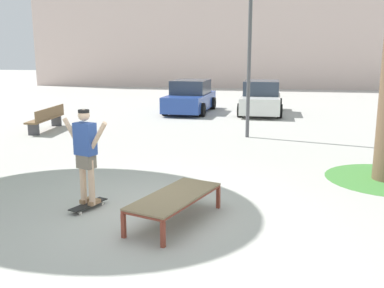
{
  "coord_description": "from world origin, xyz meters",
  "views": [
    {
      "loc": [
        2.06,
        -6.89,
        2.72
      ],
      "look_at": [
        0.53,
        1.2,
        1.0
      ],
      "focal_mm": 40.6,
      "sensor_mm": 36.0,
      "label": 1
    }
  ],
  "objects_px": {
    "skate_box": "(175,198)",
    "skateboard": "(88,205)",
    "car_blue": "(190,97)",
    "car_white": "(261,98)",
    "skater": "(86,150)",
    "light_post": "(250,17)",
    "park_bench": "(47,118)"
  },
  "relations": [
    {
      "from": "skate_box",
      "to": "car_white",
      "type": "xyz_separation_m",
      "value": [
        0.95,
        13.59,
        0.28
      ]
    },
    {
      "from": "car_blue",
      "to": "car_white",
      "type": "height_order",
      "value": "same"
    },
    {
      "from": "car_blue",
      "to": "car_white",
      "type": "distance_m",
      "value": 3.29
    },
    {
      "from": "skateboard",
      "to": "skater",
      "type": "height_order",
      "value": "skater"
    },
    {
      "from": "car_blue",
      "to": "light_post",
      "type": "relative_size",
      "value": 0.73
    },
    {
      "from": "car_blue",
      "to": "park_bench",
      "type": "distance_m",
      "value": 7.16
    },
    {
      "from": "skater",
      "to": "car_blue",
      "type": "height_order",
      "value": "skater"
    },
    {
      "from": "car_white",
      "to": "light_post",
      "type": "height_order",
      "value": "light_post"
    },
    {
      "from": "skate_box",
      "to": "light_post",
      "type": "bearing_deg",
      "value": 84.78
    },
    {
      "from": "skateboard",
      "to": "skate_box",
      "type": "bearing_deg",
      "value": -9.99
    },
    {
      "from": "skater",
      "to": "car_blue",
      "type": "bearing_deg",
      "value": 93.0
    },
    {
      "from": "skate_box",
      "to": "skateboard",
      "type": "xyz_separation_m",
      "value": [
        -1.65,
        0.29,
        -0.34
      ]
    },
    {
      "from": "skater",
      "to": "car_blue",
      "type": "relative_size",
      "value": 0.4
    },
    {
      "from": "car_blue",
      "to": "skate_box",
      "type": "bearing_deg",
      "value": -80.12
    },
    {
      "from": "skateboard",
      "to": "car_blue",
      "type": "bearing_deg",
      "value": 92.99
    },
    {
      "from": "park_bench",
      "to": "light_post",
      "type": "height_order",
      "value": "light_post"
    },
    {
      "from": "car_white",
      "to": "light_post",
      "type": "relative_size",
      "value": 0.72
    },
    {
      "from": "skater",
      "to": "light_post",
      "type": "xyz_separation_m",
      "value": [
        2.35,
        7.35,
        2.75
      ]
    },
    {
      "from": "car_white",
      "to": "skate_box",
      "type": "bearing_deg",
      "value": -93.98
    },
    {
      "from": "skate_box",
      "to": "light_post",
      "type": "xyz_separation_m",
      "value": [
        0.7,
        7.65,
        3.41
      ]
    },
    {
      "from": "skate_box",
      "to": "park_bench",
      "type": "relative_size",
      "value": 0.84
    },
    {
      "from": "skate_box",
      "to": "light_post",
      "type": "distance_m",
      "value": 8.4
    },
    {
      "from": "skater",
      "to": "car_white",
      "type": "relative_size",
      "value": 0.4
    },
    {
      "from": "skateboard",
      "to": "park_bench",
      "type": "distance_m",
      "value": 8.74
    },
    {
      "from": "car_blue",
      "to": "car_white",
      "type": "xyz_separation_m",
      "value": [
        3.29,
        0.15,
        0.0
      ]
    },
    {
      "from": "car_blue",
      "to": "light_post",
      "type": "distance_m",
      "value": 7.25
    },
    {
      "from": "park_bench",
      "to": "skater",
      "type": "bearing_deg",
      "value": -56.61
    },
    {
      "from": "car_white",
      "to": "light_post",
      "type": "xyz_separation_m",
      "value": [
        -0.25,
        -5.94,
        3.13
      ]
    },
    {
      "from": "skateboard",
      "to": "light_post",
      "type": "bearing_deg",
      "value": 72.27
    },
    {
      "from": "park_bench",
      "to": "light_post",
      "type": "relative_size",
      "value": 0.42
    },
    {
      "from": "skate_box",
      "to": "car_white",
      "type": "relative_size",
      "value": 0.49
    },
    {
      "from": "skate_box",
      "to": "skateboard",
      "type": "distance_m",
      "value": 1.71
    }
  ]
}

